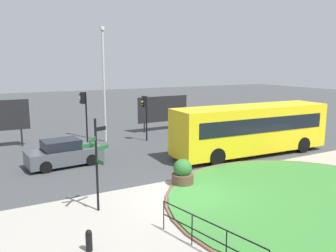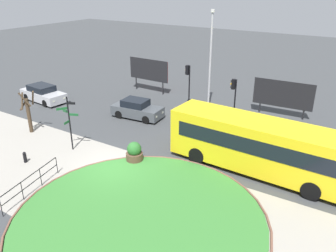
% 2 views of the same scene
% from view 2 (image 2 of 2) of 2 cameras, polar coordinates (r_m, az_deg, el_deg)
% --- Properties ---
extents(ground, '(120.00, 120.00, 0.00)m').
position_cam_2_polar(ground, '(20.48, -8.82, -6.91)').
color(ground, '#3D3F42').
extents(sidewalk_paving, '(32.00, 8.10, 0.02)m').
position_cam_2_polar(sidewalk_paving, '(19.28, -12.61, -9.27)').
color(sidewalk_paving, '#9E998E').
rests_on(sidewalk_paving, ground).
extents(grass_island, '(11.60, 11.60, 0.10)m').
position_cam_2_polar(grass_island, '(16.45, -4.71, -14.91)').
color(grass_island, '#387A33').
rests_on(grass_island, ground).
extents(grass_kerb_ring, '(11.91, 11.91, 0.11)m').
position_cam_2_polar(grass_kerb_ring, '(16.45, -4.71, -14.89)').
color(grass_kerb_ring, brown).
rests_on(grass_kerb_ring, ground).
extents(signpost_directional, '(1.09, 0.85, 3.62)m').
position_cam_2_polar(signpost_directional, '(22.32, -16.10, 0.98)').
color(signpost_directional, black).
rests_on(signpost_directional, ground).
extents(bollard_foreground, '(0.20, 0.20, 0.70)m').
position_cam_2_polar(bollard_foreground, '(22.37, -22.68, -4.79)').
color(bollard_foreground, black).
rests_on(bollard_foreground, ground).
extents(railing_grass_edge, '(0.90, 4.06, 1.04)m').
position_cam_2_polar(railing_grass_edge, '(19.06, -21.76, -8.56)').
color(railing_grass_edge, black).
rests_on(railing_grass_edge, ground).
extents(bus_yellow, '(10.35, 2.91, 3.03)m').
position_cam_2_polar(bus_yellow, '(19.87, 14.83, -3.10)').
color(bus_yellow, yellow).
rests_on(bus_yellow, ground).
extents(car_near_lane, '(4.15, 2.06, 1.49)m').
position_cam_2_polar(car_near_lane, '(27.32, -5.18, 2.78)').
color(car_near_lane, '#474C51').
rests_on(car_near_lane, ground).
extents(car_far_lane, '(4.75, 2.25, 1.47)m').
position_cam_2_polar(car_far_lane, '(33.00, -20.04, 5.06)').
color(car_far_lane, '#B7B7BC').
rests_on(car_far_lane, ground).
extents(traffic_light_near, '(0.49, 0.29, 3.70)m').
position_cam_2_polar(traffic_light_near, '(28.75, 3.35, 8.11)').
color(traffic_light_near, black).
rests_on(traffic_light_near, ground).
extents(traffic_light_far, '(0.49, 0.30, 3.29)m').
position_cam_2_polar(traffic_light_far, '(26.64, 10.86, 5.85)').
color(traffic_light_far, black).
rests_on(traffic_light_far, ground).
extents(lamppost_tall, '(0.32, 0.32, 8.09)m').
position_cam_2_polar(lamppost_tall, '(28.19, 7.06, 11.07)').
color(lamppost_tall, '#B7B7BC').
rests_on(lamppost_tall, ground).
extents(billboard_left, '(4.40, 0.24, 3.23)m').
position_cam_2_polar(billboard_left, '(33.40, -3.20, 9.25)').
color(billboard_left, black).
rests_on(billboard_left, ground).
extents(billboard_right, '(4.70, 0.33, 2.91)m').
position_cam_2_polar(billboard_right, '(28.70, 18.58, 5.00)').
color(billboard_right, black).
rests_on(billboard_right, ground).
extents(planter_near_signpost, '(1.02, 1.02, 1.26)m').
position_cam_2_polar(planter_near_signpost, '(20.81, -5.61, -4.44)').
color(planter_near_signpost, brown).
rests_on(planter_near_signpost, ground).
extents(street_tree_bare, '(1.15, 1.21, 3.16)m').
position_cam_2_polar(street_tree_bare, '(26.17, -22.20, 2.23)').
color(street_tree_bare, '#423323').
rests_on(street_tree_bare, ground).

